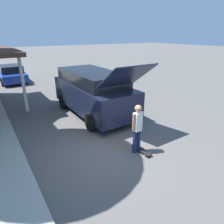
{
  "coord_description": "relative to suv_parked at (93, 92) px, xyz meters",
  "views": [
    {
      "loc": [
        -3.35,
        -5.01,
        3.74
      ],
      "look_at": [
        0.59,
        0.98,
        0.9
      ],
      "focal_mm": 32.0,
      "sensor_mm": 36.0,
      "label": 1
    }
  ],
  "objects": [
    {
      "name": "ground_plane",
      "position": [
        -0.97,
        -3.2,
        -1.14
      ],
      "size": [
        120.0,
        120.0,
        0.0
      ],
      "primitive_type": "plane",
      "color": "#54514F"
    },
    {
      "name": "suv_parked",
      "position": [
        0.0,
        0.0,
        0.0
      ],
      "size": [
        2.19,
        5.71,
        2.78
      ],
      "color": "black",
      "rests_on": "ground_plane"
    },
    {
      "name": "skateboard",
      "position": [
        -0.32,
        -3.93,
        -1.06
      ],
      "size": [
        0.23,
        0.83,
        0.1
      ],
      "color": "black",
      "rests_on": "ground_plane"
    },
    {
      "name": "skateboarder",
      "position": [
        -0.45,
        -3.82,
        -0.21
      ],
      "size": [
        0.41,
        0.22,
        1.68
      ],
      "color": "#192347",
      "rests_on": "ground_plane"
    },
    {
      "name": "car_down_street",
      "position": [
        -2.22,
        9.79,
        -0.48
      ],
      "size": [
        1.92,
        4.01,
        1.35
      ],
      "color": "navy",
      "rests_on": "ground_plane"
    }
  ]
}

